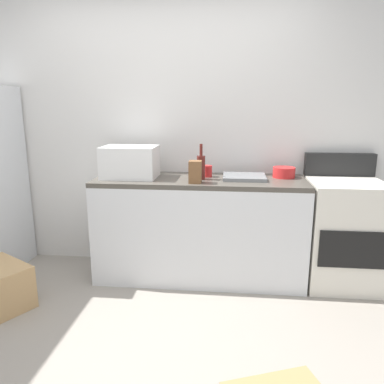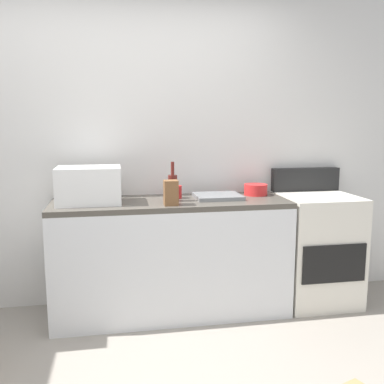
{
  "view_description": "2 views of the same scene",
  "coord_description": "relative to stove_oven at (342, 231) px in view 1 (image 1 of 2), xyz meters",
  "views": [
    {
      "loc": [
        0.55,
        -1.9,
        1.51
      ],
      "look_at": [
        0.26,
        0.94,
        0.84
      ],
      "focal_mm": 34.61,
      "sensor_mm": 36.0,
      "label": 1
    },
    {
      "loc": [
        -0.11,
        -1.99,
        1.48
      ],
      "look_at": [
        0.45,
        1.1,
        0.98
      ],
      "focal_mm": 39.83,
      "sensor_mm": 36.0,
      "label": 2
    }
  ],
  "objects": [
    {
      "name": "coffee_mug",
      "position": [
        -1.16,
        0.08,
        0.48
      ],
      "size": [
        0.08,
        0.08,
        0.1
      ],
      "primitive_type": "cylinder",
      "color": "red",
      "rests_on": "kitchen_counter"
    },
    {
      "name": "ground_plane",
      "position": [
        -1.52,
        -1.21,
        -0.47
      ],
      "size": [
        6.0,
        6.0,
        0.0
      ],
      "primitive_type": "plane",
      "color": "gray"
    },
    {
      "name": "kitchen_counter",
      "position": [
        -1.22,
        -0.01,
        -0.02
      ],
      "size": [
        1.8,
        0.6,
        0.9
      ],
      "color": "silver",
      "rests_on": "ground_plane"
    },
    {
      "name": "wine_bottle",
      "position": [
        -1.21,
        -0.04,
        0.54
      ],
      "size": [
        0.07,
        0.07,
        0.3
      ],
      "color": "#591E19",
      "rests_on": "kitchen_counter"
    },
    {
      "name": "mixing_bowl",
      "position": [
        -0.5,
        0.11,
        0.48
      ],
      "size": [
        0.19,
        0.19,
        0.09
      ],
      "primitive_type": "cylinder",
      "color": "red",
      "rests_on": "kitchen_counter"
    },
    {
      "name": "knife_block",
      "position": [
        -1.24,
        -0.2,
        0.52
      ],
      "size": [
        0.1,
        0.1,
        0.18
      ],
      "primitive_type": "cube",
      "color": "brown",
      "rests_on": "kitchen_counter"
    },
    {
      "name": "stove_oven",
      "position": [
        0.0,
        0.0,
        0.0
      ],
      "size": [
        0.6,
        0.61,
        1.1
      ],
      "color": "silver",
      "rests_on": "ground_plane"
    },
    {
      "name": "wall_back",
      "position": [
        -1.52,
        0.34,
        0.83
      ],
      "size": [
        5.0,
        0.1,
        2.6
      ],
      "primitive_type": "cube",
      "color": "silver",
      "rests_on": "ground_plane"
    },
    {
      "name": "sink_basin",
      "position": [
        -0.84,
        0.02,
        0.45
      ],
      "size": [
        0.36,
        0.32,
        0.03
      ],
      "primitive_type": "cube",
      "color": "slate",
      "rests_on": "kitchen_counter"
    },
    {
      "name": "microwave",
      "position": [
        -1.83,
        -0.02,
        0.57
      ],
      "size": [
        0.46,
        0.34,
        0.27
      ],
      "primitive_type": "cube",
      "color": "white",
      "rests_on": "kitchen_counter"
    },
    {
      "name": "cardboard_box_medium",
      "position": [
        -2.7,
        -0.69,
        -0.3
      ],
      "size": [
        0.58,
        0.52,
        0.33
      ],
      "primitive_type": "cube",
      "rotation": [
        0.0,
        0.0,
        -0.53
      ],
      "color": "tan",
      "rests_on": "ground_plane"
    }
  ]
}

